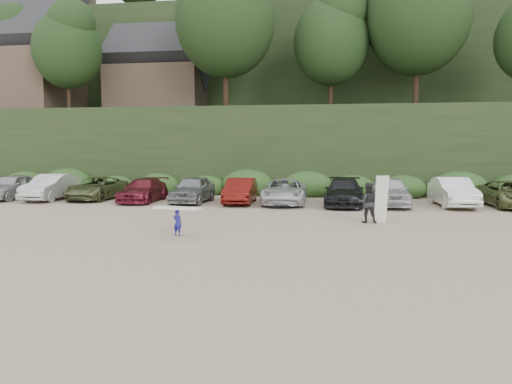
# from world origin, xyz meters

# --- Properties ---
(ground) EXTENTS (120.00, 120.00, 0.00)m
(ground) POSITION_xyz_m (0.00, 0.00, 0.00)
(ground) COLOR tan
(ground) RESTS_ON ground
(hillside_backdrop) EXTENTS (90.00, 41.50, 28.00)m
(hillside_backdrop) POSITION_xyz_m (-0.26, 35.93, 11.22)
(hillside_backdrop) COLOR black
(hillside_backdrop) RESTS_ON ground
(parked_cars) EXTENTS (39.13, 5.92, 1.64)m
(parked_cars) POSITION_xyz_m (2.17, 9.88, 0.75)
(parked_cars) COLOR #9A9A9E
(parked_cars) RESTS_ON ground
(child_surfer) EXTENTS (1.83, 0.73, 1.07)m
(child_surfer) POSITION_xyz_m (-2.31, -0.83, 0.72)
(child_surfer) COLOR navy
(child_surfer) RESTS_ON ground
(adult_surfer) EXTENTS (1.31, 0.68, 2.04)m
(adult_surfer) POSITION_xyz_m (4.78, 3.52, 0.88)
(adult_surfer) COLOR black
(adult_surfer) RESTS_ON ground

